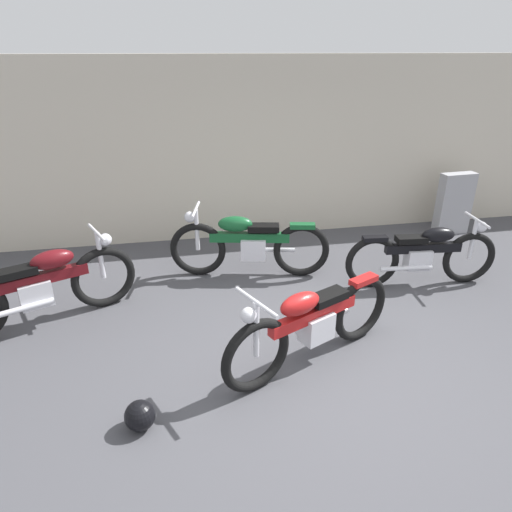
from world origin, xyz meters
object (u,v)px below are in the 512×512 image
(motorcycle_black, at_px, (423,254))
(motorcycle_green, at_px, (248,244))
(motorcycle_red, at_px, (312,323))
(stone_marker, at_px, (454,204))
(helmet, at_px, (140,416))
(motorcycle_maroon, at_px, (41,287))

(motorcycle_black, relative_size, motorcycle_green, 0.95)
(motorcycle_red, distance_m, motorcycle_black, 2.34)
(stone_marker, relative_size, helmet, 4.03)
(stone_marker, height_order, motorcycle_green, stone_marker)
(motorcycle_maroon, xyz_separation_m, motorcycle_red, (2.77, -1.25, -0.02))
(stone_marker, relative_size, motorcycle_green, 0.48)
(motorcycle_green, bearing_deg, helmet, 74.15)
(motorcycle_maroon, height_order, motorcycle_black, motorcycle_maroon)
(helmet, bearing_deg, motorcycle_green, 62.32)
(stone_marker, bearing_deg, motorcycle_green, -165.91)
(stone_marker, distance_m, motorcycle_green, 3.79)
(motorcycle_black, bearing_deg, helmet, -146.82)
(motorcycle_red, height_order, motorcycle_black, motorcycle_red)
(motorcycle_maroon, xyz_separation_m, motorcycle_black, (4.70, 0.07, -0.03))
(stone_marker, height_order, motorcycle_maroon, stone_marker)
(helmet, xyz_separation_m, motorcycle_maroon, (-1.12, 1.84, 0.35))
(helmet, distance_m, motorcycle_green, 2.96)
(motorcycle_maroon, relative_size, motorcycle_black, 1.00)
(motorcycle_black, height_order, motorcycle_green, motorcycle_green)
(stone_marker, xyz_separation_m, motorcycle_red, (-3.40, -2.94, -0.06))
(stone_marker, bearing_deg, motorcycle_maroon, -164.67)
(motorcycle_maroon, bearing_deg, stone_marker, -8.34)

